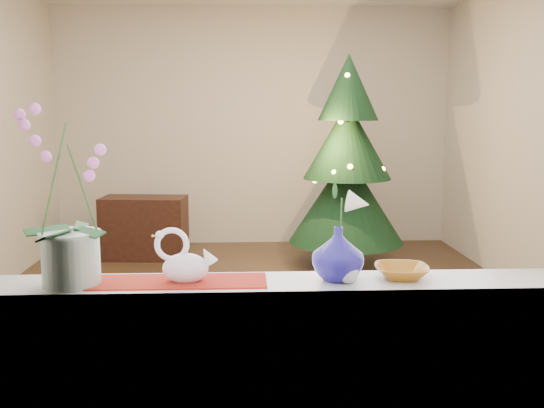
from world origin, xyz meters
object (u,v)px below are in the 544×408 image
(amber_dish, at_px, (402,273))
(side_table, at_px, (144,228))
(swan, at_px, (185,257))
(xmas_tree, at_px, (347,162))
(orchid_pot, at_px, (68,196))
(paperweight, at_px, (348,273))
(blue_vase, at_px, (338,250))

(amber_dish, relative_size, side_table, 0.20)
(swan, distance_m, xmas_tree, 3.95)
(orchid_pot, height_order, amber_dish, orchid_pot)
(paperweight, height_order, xmas_tree, xmas_tree)
(amber_dish, xyz_separation_m, side_table, (-1.64, 4.14, -0.62))
(blue_vase, distance_m, paperweight, 0.10)
(orchid_pot, bearing_deg, paperweight, -1.45)
(swan, relative_size, paperweight, 2.95)
(blue_vase, relative_size, xmas_tree, 0.11)
(orchid_pot, distance_m, blue_vase, 0.99)
(side_table, bearing_deg, amber_dish, -63.24)
(swan, distance_m, amber_dish, 0.81)
(paperweight, relative_size, amber_dish, 0.45)
(blue_vase, xyz_separation_m, amber_dish, (0.24, 0.01, -0.09))
(orchid_pot, relative_size, swan, 2.84)
(swan, distance_m, blue_vase, 0.56)
(blue_vase, height_order, amber_dish, blue_vase)
(amber_dish, bearing_deg, side_table, 111.59)
(paperweight, xyz_separation_m, xmas_tree, (0.64, 3.79, 0.08))
(swan, distance_m, paperweight, 0.59)
(swan, height_order, amber_dish, swan)
(orchid_pot, bearing_deg, swan, 2.05)
(xmas_tree, height_order, side_table, xmas_tree)
(swan, height_order, side_table, swan)
(amber_dish, bearing_deg, swan, -178.72)
(orchid_pot, bearing_deg, side_table, 95.90)
(orchid_pot, relative_size, side_table, 0.75)
(orchid_pot, xyz_separation_m, swan, (0.40, 0.01, -0.23))
(orchid_pot, distance_m, amber_dish, 1.24)
(swan, bearing_deg, paperweight, -21.06)
(amber_dish, bearing_deg, blue_vase, -177.68)
(blue_vase, relative_size, amber_dish, 1.35)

